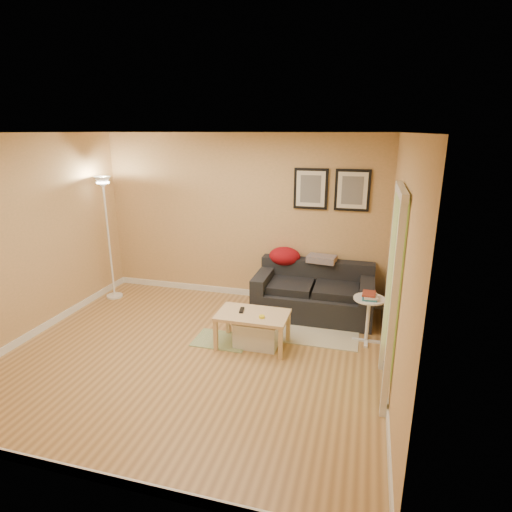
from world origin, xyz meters
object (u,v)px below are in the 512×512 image
sofa (314,291)px  side_table (368,320)px  storage_bin (257,332)px  book_stack (370,296)px  floor_lamp (109,242)px  coffee_table (253,330)px

sofa → side_table: (0.78, -0.65, -0.07)m
storage_bin → book_stack: book_stack is taller
side_table → storage_bin: bearing=-161.6°
storage_bin → floor_lamp: (-2.68, 0.93, 0.76)m
book_stack → storage_bin: bearing=-165.9°
book_stack → floor_lamp: (-4.02, 0.49, 0.29)m
sofa → coffee_table: bearing=-118.1°
sofa → book_stack: (0.78, -0.67, 0.27)m
sofa → side_table: 1.02m
book_stack → sofa: bearing=135.7°
sofa → coffee_table: size_ratio=1.92×
storage_bin → floor_lamp: floor_lamp is taller
sofa → storage_bin: size_ratio=3.06×
sofa → book_stack: size_ratio=7.20×
storage_bin → book_stack: bearing=18.0°
coffee_table → storage_bin: bearing=47.6°
coffee_table → storage_bin: 0.08m
side_table → book_stack: 0.34m
book_stack → floor_lamp: bearing=169.2°
sofa → floor_lamp: floor_lamp is taller
side_table → book_stack: bearing=-95.6°
coffee_table → floor_lamp: bearing=170.0°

